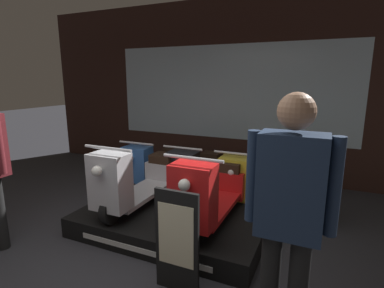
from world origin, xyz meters
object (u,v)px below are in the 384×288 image
Objects in this scene: scooter_display_right at (212,191)px; scooter_backrow_1 at (197,172)px; scooter_backrow_0 at (156,167)px; scooter_backrow_2 at (245,179)px; scooter_display_left at (139,180)px; scooter_backrow_3 at (300,186)px; price_sign_board at (177,242)px; person_right_browsing at (289,208)px.

scooter_backrow_1 is (-0.71, 1.24, -0.23)m from scooter_display_right.
scooter_backrow_2 is (1.55, 0.00, 0.00)m from scooter_backrow_0.
scooter_backrow_3 is at bearing 34.32° from scooter_display_left.
scooter_display_left is 0.98m from scooter_display_right.
price_sign_board is at bearing -55.09° from scooter_backrow_0.
person_right_browsing is at bearing -55.34° from scooter_backrow_1.
scooter_backrow_0 is at bearing 140.17° from scooter_display_right.
scooter_backrow_0 is at bearing 124.91° from price_sign_board.
scooter_display_right is at bearing -124.00° from scooter_backrow_3.
scooter_backrow_3 is at bearing 0.00° from scooter_backrow_1.
scooter_display_left is 1.29m from scooter_backrow_1.
scooter_display_right is 1.00× the size of scooter_backrow_2.
scooter_backrow_2 is at bearing 0.00° from scooter_backrow_0.
scooter_display_left is 1.00× the size of scooter_backrow_3.
scooter_backrow_3 is at bearing 0.00° from scooter_backrow_0.
person_right_browsing is 1.07m from price_sign_board.
scooter_display_left is at bearing -67.78° from scooter_backrow_0.
scooter_backrow_0 is 0.92× the size of person_right_browsing.
scooter_backrow_0 is at bearing 135.54° from person_right_browsing.
scooter_display_right is 0.95m from price_sign_board.
scooter_backrow_1 is (0.78, 0.00, 0.00)m from scooter_backrow_0.
scooter_backrow_3 is (2.33, 0.00, 0.00)m from scooter_backrow_0.
price_sign_board is (-0.81, -2.19, 0.13)m from scooter_backrow_3.
price_sign_board is (1.52, -2.19, 0.13)m from scooter_backrow_0.
scooter_backrow_3 is (1.82, 1.24, -0.23)m from scooter_display_left.
scooter_display_left reaches higher than price_sign_board.
person_right_browsing is at bearing -44.46° from scooter_backrow_0.
scooter_backrow_1 is 2.96m from person_right_browsing.
person_right_browsing reaches higher than price_sign_board.
scooter_backrow_3 is at bearing 92.11° from person_right_browsing.
person_right_browsing reaches higher than scooter_backrow_3.
scooter_display_right is 1.96m from scooter_backrow_0.
scooter_backrow_3 is at bearing 69.76° from price_sign_board.
scooter_backrow_3 is (0.78, 0.00, 0.00)m from scooter_backrow_2.
scooter_backrow_2 is 0.78m from scooter_backrow_3.
scooter_backrow_3 is 2.33m from price_sign_board.
scooter_display_left reaches higher than scooter_backrow_3.
scooter_backrow_1 and scooter_backrow_2 have the same top height.
scooter_backrow_0 is 2.33m from scooter_backrow_3.
scooter_display_left is at bearing 180.00° from scooter_display_right.
person_right_browsing is (0.86, -2.37, 0.68)m from scooter_backrow_2.
scooter_backrow_0 is at bearing 180.00° from scooter_backrow_1.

